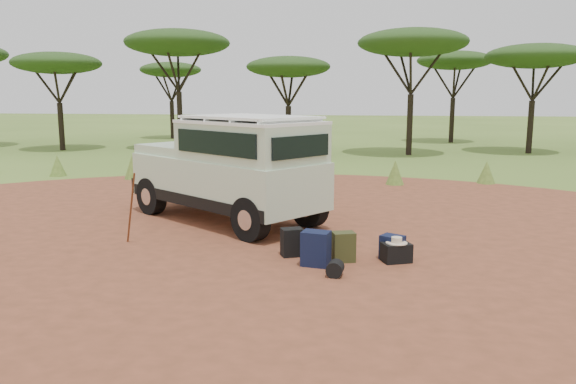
# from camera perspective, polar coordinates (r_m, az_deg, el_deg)

# --- Properties ---
(ground) EXTENTS (140.00, 140.00, 0.00)m
(ground) POSITION_cam_1_polar(r_m,az_deg,el_deg) (10.71, -3.89, -5.95)
(ground) COLOR #4F6B26
(ground) RESTS_ON ground
(dirt_clearing) EXTENTS (23.00, 23.00, 0.01)m
(dirt_clearing) POSITION_cam_1_polar(r_m,az_deg,el_deg) (10.71, -3.89, -5.93)
(dirt_clearing) COLOR brown
(dirt_clearing) RESTS_ON ground
(grass_fringe) EXTENTS (36.60, 1.60, 0.90)m
(grass_fringe) POSITION_cam_1_polar(r_m,az_deg,el_deg) (19.01, 2.07, 2.29)
(grass_fringe) COLOR #4F6B26
(grass_fringe) RESTS_ON ground
(acacia_treeline) EXTENTS (46.70, 13.20, 6.26)m
(acacia_treeline) POSITION_cam_1_polar(r_m,az_deg,el_deg) (29.96, 5.88, 13.59)
(acacia_treeline) COLOR black
(acacia_treeline) RESTS_ON ground
(safari_vehicle) EXTENTS (5.21, 4.56, 2.46)m
(safari_vehicle) POSITION_cam_1_polar(r_m,az_deg,el_deg) (12.95, -5.87, 2.16)
(safari_vehicle) COLOR beige
(safari_vehicle) RESTS_ON ground
(walking_staff) EXTENTS (0.40, 0.36, 1.45)m
(walking_staff) POSITION_cam_1_polar(r_m,az_deg,el_deg) (11.35, -15.67, -1.61)
(walking_staff) COLOR brown
(walking_staff) RESTS_ON ground
(backpack_black) EXTENTS (0.46, 0.41, 0.52)m
(backpack_black) POSITION_cam_1_polar(r_m,az_deg,el_deg) (10.25, 0.41, -5.14)
(backpack_black) COLOR black
(backpack_black) RESTS_ON ground
(backpack_navy) EXTENTS (0.52, 0.41, 0.61)m
(backpack_navy) POSITION_cam_1_polar(r_m,az_deg,el_deg) (9.68, 2.85, -5.78)
(backpack_navy) COLOR black
(backpack_navy) RESTS_ON ground
(backpack_olive) EXTENTS (0.45, 0.39, 0.54)m
(backpack_olive) POSITION_cam_1_polar(r_m,az_deg,el_deg) (9.97, 5.66, -5.58)
(backpack_olive) COLOR #3A3E1C
(backpack_olive) RESTS_ON ground
(duffel_navy) EXTENTS (0.49, 0.45, 0.44)m
(duffel_navy) POSITION_cam_1_polar(r_m,az_deg,el_deg) (10.24, 10.55, -5.56)
(duffel_navy) COLOR black
(duffel_navy) RESTS_ON ground
(hard_case) EXTENTS (0.58, 0.50, 0.34)m
(hard_case) POSITION_cam_1_polar(r_m,az_deg,el_deg) (10.10, 10.94, -6.07)
(hard_case) COLOR black
(hard_case) RESTS_ON ground
(stuff_sack) EXTENTS (0.29, 0.29, 0.27)m
(stuff_sack) POSITION_cam_1_polar(r_m,az_deg,el_deg) (9.19, 4.81, -7.78)
(stuff_sack) COLOR black
(stuff_sack) RESTS_ON ground
(safari_hat) EXTENTS (0.37, 0.37, 0.11)m
(safari_hat) POSITION_cam_1_polar(r_m,az_deg,el_deg) (10.05, 10.98, -4.91)
(safari_hat) COLOR beige
(safari_hat) RESTS_ON hard_case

